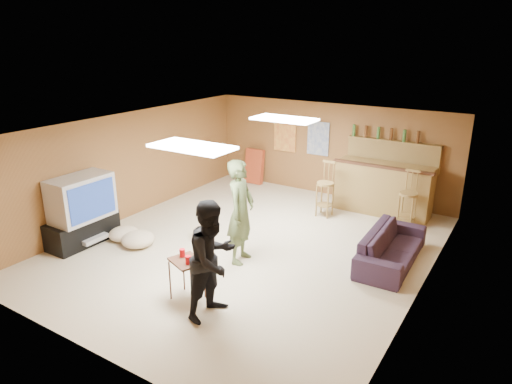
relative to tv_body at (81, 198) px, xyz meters
The scene contains 32 objects.
ground 3.18m from the tv_body, 29.51° to the left, with size 7.00×7.00×0.00m, color #BDAE90.
ceiling 3.31m from the tv_body, 29.51° to the left, with size 6.00×7.00×0.02m, color silver.
wall_back 5.66m from the tv_body, 62.08° to the left, with size 6.00×0.02×2.20m, color brown.
wall_front 3.33m from the tv_body, 37.04° to the right, with size 6.00×0.02×2.20m, color brown.
wall_left 1.55m from the tv_body, 103.13° to the left, with size 0.02×7.00×2.20m, color brown.
wall_right 5.85m from the tv_body, 14.87° to the left, with size 0.02×7.00×2.20m, color brown.
tv_stand 0.65m from the tv_body, behind, with size 0.55×1.30×0.50m, color black.
dvd_box 0.76m from the tv_body, ahead, with size 0.35×0.50×0.08m, color #B2B2B7.
tv_body is the anchor object (origin of this frame).
tv_screen 0.31m from the tv_body, ahead, with size 0.02×0.95×0.65m, color navy.
bar_counter 6.09m from the tv_body, 47.00° to the left, with size 2.00×0.60×1.10m, color brown.
bar_lip 5.91m from the tv_body, 45.34° to the left, with size 2.10×0.12×0.05m, color #3D2013.
bar_shelf 6.45m from the tv_body, 49.74° to the left, with size 2.00×0.18×0.05m, color brown.
bar_backing 6.44m from the tv_body, 49.85° to the left, with size 2.00×0.14×0.60m, color brown.
poster_left 5.19m from the tv_body, 73.70° to the left, with size 0.60×0.03×0.85m, color #BF3F26.
poster_right 5.51m from the tv_body, 64.65° to the left, with size 0.55×0.03×0.80m, color #334C99.
folding_chair_stack 4.86m from the tv_body, 82.29° to the left, with size 0.50×0.14×0.90m, color #A93C1F.
ceiling_panel_front 2.94m from the tv_body, ahead, with size 1.20×0.60×0.04m, color white.
ceiling_panel_back 3.99m from the tv_body, 45.54° to the left, with size 1.20×0.60×0.04m, color white.
person_olive 2.97m from the tv_body, 19.14° to the left, with size 0.65×0.43×1.78m, color #4C5B34.
person_black 3.42m from the tv_body, ahead, with size 0.81×0.63×1.66m, color black.
sofa 5.53m from the tv_body, 24.40° to the left, with size 1.94×0.76×0.57m, color black.
tray_table 2.91m from the tv_body, ahead, with size 0.48×0.38×0.62m, color #3D2013.
cup_red_near 2.73m from the tv_body, ahead, with size 0.08×0.08×0.12m, color red.
cup_red_far 2.96m from the tv_body, ahead, with size 0.08×0.08×0.12m, color red.
cup_blue 2.99m from the tv_body, ahead, with size 0.08×0.08×0.12m, color #16249C.
bar_stool_left 4.82m from the tv_body, 48.96° to the left, with size 0.37×0.37×1.18m, color brown, non-canonical shape.
bar_stool_right 6.19m from the tv_body, 38.90° to the left, with size 0.38×0.38×1.20m, color brown, non-canonical shape.
cushion_near_tv 1.25m from the tv_body, 25.45° to the left, with size 0.61×0.61×0.27m, color tan.
cushion_mid 2.34m from the tv_body, 41.35° to the left, with size 0.47×0.47×0.21m, color tan.
cushion_far 1.02m from the tv_body, 45.30° to the left, with size 0.56×0.56×0.25m, color tan.
bottle_row 6.32m from the tv_body, 51.01° to the left, with size 1.48×0.08×0.26m, color #3F7233, non-canonical shape.
Camera 1 is at (4.12, -6.36, 3.65)m, focal length 32.00 mm.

